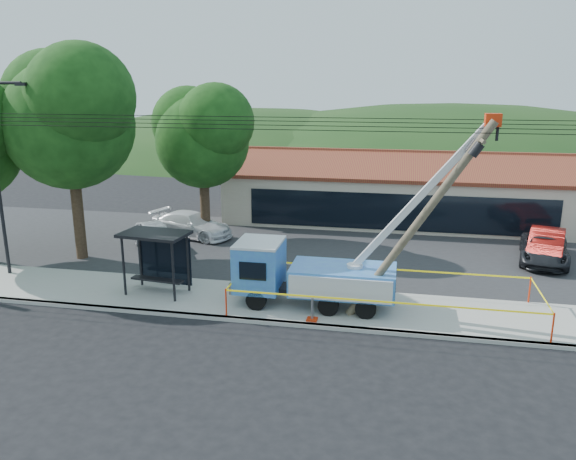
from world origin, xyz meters
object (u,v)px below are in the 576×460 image
(utility_truck, at_px, (310,272))
(car_red, at_px, (544,261))
(car_dark, at_px, (542,264))
(leaning_pole, at_px, (425,214))
(car_silver, at_px, (157,251))
(car_white, at_px, (192,238))
(bus_shelter, at_px, (157,248))

(utility_truck, height_order, car_red, utility_truck)
(car_dark, bearing_deg, leaning_pole, -115.54)
(leaning_pole, bearing_deg, car_silver, 153.76)
(car_white, relative_size, car_dark, 1.04)
(car_silver, height_order, car_white, car_silver)
(leaning_pole, height_order, car_white, leaning_pole)
(bus_shelter, bearing_deg, car_white, 108.44)
(car_red, bearing_deg, car_dark, -96.16)
(car_red, bearing_deg, car_white, -165.58)
(leaning_pole, distance_m, car_white, 16.57)
(leaning_pole, relative_size, bus_shelter, 2.60)
(leaning_pole, distance_m, car_silver, 15.94)
(car_white, distance_m, car_dark, 19.17)
(leaning_pole, bearing_deg, car_red, 54.24)
(car_dark, bearing_deg, bus_shelter, -144.83)
(car_red, bearing_deg, leaning_pole, -109.88)
(car_red, distance_m, car_white, 19.36)
(car_silver, distance_m, car_red, 20.47)
(bus_shelter, xyz_separation_m, car_white, (-1.86, 8.80, -2.12))
(car_white, xyz_separation_m, car_dark, (19.14, -1.02, 0.00))
(bus_shelter, relative_size, car_red, 0.63)
(utility_truck, distance_m, car_red, 13.86)
(car_white, bearing_deg, car_red, -74.87)
(bus_shelter, bearing_deg, car_dark, 30.72)
(leaning_pole, xyz_separation_m, car_white, (-12.77, 9.63, -4.31))
(utility_truck, relative_size, car_silver, 2.22)
(leaning_pole, xyz_separation_m, car_red, (6.58, 9.13, -4.31))
(car_red, bearing_deg, utility_truck, -126.22)
(bus_shelter, relative_size, car_dark, 0.61)
(leaning_pole, height_order, car_red, leaning_pole)
(leaning_pole, relative_size, car_dark, 1.59)
(utility_truck, xyz_separation_m, leaning_pole, (4.29, -0.67, 2.78))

